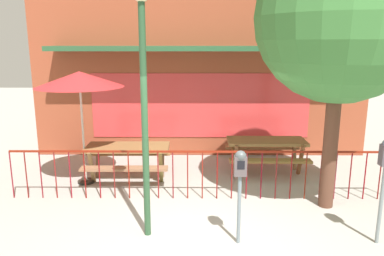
% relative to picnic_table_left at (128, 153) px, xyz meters
% --- Properties ---
extents(ground, '(40.00, 40.00, 0.00)m').
position_rel_picnic_table_left_xyz_m(ground, '(1.62, -2.69, -0.61)').
color(ground, '#9E9B92').
extents(pub_storefront, '(8.80, 1.34, 5.12)m').
position_rel_picnic_table_left_xyz_m(pub_storefront, '(1.62, 2.11, 1.94)').
color(pub_storefront, '#55251E').
rests_on(pub_storefront, ground).
extents(patio_fence_front, '(7.42, 0.04, 0.97)m').
position_rel_picnic_table_left_xyz_m(patio_fence_front, '(1.62, -1.04, 0.05)').
color(patio_fence_front, maroon).
rests_on(patio_fence_front, ground).
extents(picnic_table_left, '(1.82, 1.39, 0.79)m').
position_rel_picnic_table_left_xyz_m(picnic_table_left, '(0.00, 0.00, 0.00)').
color(picnic_table_left, brown).
rests_on(picnic_table_left, ground).
extents(picnic_table_right, '(1.81, 1.37, 0.79)m').
position_rel_picnic_table_left_xyz_m(picnic_table_right, '(3.13, 0.54, 0.00)').
color(picnic_table_right, olive).
rests_on(picnic_table_right, ground).
extents(patio_umbrella, '(1.81, 1.81, 2.40)m').
position_rel_picnic_table_left_xyz_m(patio_umbrella, '(-0.90, -0.21, 1.61)').
color(patio_umbrella, black).
rests_on(patio_umbrella, ground).
extents(parking_meter_far, '(0.18, 0.17, 1.46)m').
position_rel_picnic_table_left_xyz_m(parking_meter_far, '(2.13, -2.69, 0.51)').
color(parking_meter_far, slate).
rests_on(parking_meter_far, ground).
extents(street_tree, '(2.91, 2.91, 4.85)m').
position_rel_picnic_table_left_xyz_m(street_tree, '(3.91, -1.36, 2.77)').
color(street_tree, '#553324').
rests_on(street_tree, ground).
extents(street_lamp, '(0.28, 0.28, 3.80)m').
position_rel_picnic_table_left_xyz_m(street_lamp, '(0.73, -2.45, 1.88)').
color(street_lamp, '#284D2E').
rests_on(street_lamp, ground).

